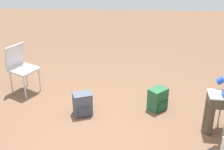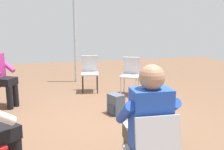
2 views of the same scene
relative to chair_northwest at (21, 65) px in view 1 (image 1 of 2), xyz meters
name	(u,v)px [view 1 (image 1 of 2)]	position (x,y,z in m)	size (l,w,h in m)	color
ground_plane	(98,131)	(1.43, -1.14, -0.50)	(14.00, 14.00, 0.00)	brown
chair_northwest	(21,65)	(0.00, 0.00, 0.00)	(0.58, 0.56, 0.85)	#B7B7BC
backpack_near_laptop_user	(83,105)	(1.15, -0.70, -0.34)	(0.33, 0.30, 0.36)	#475160
backpack_by_empty_chair	(158,100)	(2.32, -0.49, -0.34)	(0.34, 0.34, 0.36)	#235B38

